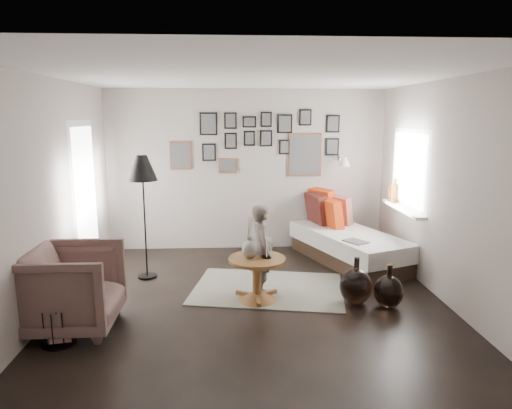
{
  "coord_description": "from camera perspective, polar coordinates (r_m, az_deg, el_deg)",
  "views": [
    {
      "loc": [
        -0.26,
        -5.0,
        2.17
      ],
      "look_at": [
        0.05,
        0.5,
        1.1
      ],
      "focal_mm": 32.0,
      "sensor_mm": 36.0,
      "label": 1
    }
  ],
  "objects": [
    {
      "name": "ground",
      "position": [
        5.46,
        -0.23,
        -12.44
      ],
      "size": [
        4.8,
        4.8,
        0.0
      ],
      "primitive_type": "plane",
      "color": "black",
      "rests_on": "ground"
    },
    {
      "name": "wall_back",
      "position": [
        7.46,
        -1.22,
        4.28
      ],
      "size": [
        4.5,
        0.0,
        4.5
      ],
      "primitive_type": "plane",
      "rotation": [
        1.57,
        0.0,
        0.0
      ],
      "color": "#A4988F",
      "rests_on": "ground"
    },
    {
      "name": "wall_front",
      "position": [
        2.75,
        2.41,
        -7.4
      ],
      "size": [
        4.5,
        0.0,
        4.5
      ],
      "primitive_type": "plane",
      "rotation": [
        -1.57,
        0.0,
        0.0
      ],
      "color": "#A4988F",
      "rests_on": "ground"
    },
    {
      "name": "wall_left",
      "position": [
        5.45,
        -24.59,
        0.8
      ],
      "size": [
        0.0,
        4.8,
        4.8
      ],
      "primitive_type": "plane",
      "rotation": [
        1.57,
        0.0,
        1.57
      ],
      "color": "#A4988F",
      "rests_on": "ground"
    },
    {
      "name": "wall_right",
      "position": [
        5.66,
        23.13,
        1.27
      ],
      "size": [
        0.0,
        4.8,
        4.8
      ],
      "primitive_type": "plane",
      "rotation": [
        1.57,
        0.0,
        -1.57
      ],
      "color": "#A4988F",
      "rests_on": "ground"
    },
    {
      "name": "ceiling",
      "position": [
        5.03,
        -0.25,
        15.9
      ],
      "size": [
        4.8,
        4.8,
        0.0
      ],
      "primitive_type": "plane",
      "rotation": [
        3.14,
        0.0,
        0.0
      ],
      "color": "white",
      "rests_on": "wall_back"
    },
    {
      "name": "door_left",
      "position": [
        6.6,
        -20.58,
        0.51
      ],
      "size": [
        0.0,
        2.14,
        2.14
      ],
      "color": "white",
      "rests_on": "wall_left"
    },
    {
      "name": "window_right",
      "position": [
        6.91,
        17.47,
        0.15
      ],
      "size": [
        0.15,
        1.32,
        1.3
      ],
      "color": "white",
      "rests_on": "wall_right"
    },
    {
      "name": "gallery_wall",
      "position": [
        7.42,
        1.01,
        7.68
      ],
      "size": [
        2.74,
        0.03,
        1.08
      ],
      "color": "brown",
      "rests_on": "wall_back"
    },
    {
      "name": "wall_sconce",
      "position": [
        7.4,
        11.0,
        5.3
      ],
      "size": [
        0.18,
        0.36,
        0.16
      ],
      "color": "white",
      "rests_on": "wall_back"
    },
    {
      "name": "rug",
      "position": [
        5.93,
        1.53,
        -10.43
      ],
      "size": [
        2.08,
        1.63,
        0.01
      ],
      "primitive_type": "cube",
      "rotation": [
        0.0,
        0.0,
        -0.18
      ],
      "color": "beige",
      "rests_on": "ground"
    },
    {
      "name": "pedestal_table",
      "position": [
        5.48,
        0.14,
        -9.54
      ],
      "size": [
        0.68,
        0.68,
        0.53
      ],
      "rotation": [
        0.0,
        0.0,
        0.28
      ],
      "color": "brown",
      "rests_on": "ground"
    },
    {
      "name": "vase",
      "position": [
        5.36,
        -0.73,
        -5.12
      ],
      "size": [
        0.19,
        0.19,
        0.48
      ],
      "color": "black",
      "rests_on": "pedestal_table"
    },
    {
      "name": "candles",
      "position": [
        5.36,
        1.32,
        -5.42
      ],
      "size": [
        0.12,
        0.12,
        0.25
      ],
      "color": "black",
      "rests_on": "pedestal_table"
    },
    {
      "name": "daybed",
      "position": [
        7.09,
        11.29,
        -4.42
      ],
      "size": [
        1.58,
        2.23,
        1.02
      ],
      "rotation": [
        0.0,
        0.0,
        0.38
      ],
      "color": "black",
      "rests_on": "ground"
    },
    {
      "name": "magazine_on_daybed",
      "position": [
        6.44,
        12.36,
        -4.53
      ],
      "size": [
        0.36,
        0.39,
        0.02
      ],
      "primitive_type": "cube",
      "rotation": [
        0.0,
        0.0,
        0.55
      ],
      "color": "black",
      "rests_on": "daybed"
    },
    {
      "name": "armchair",
      "position": [
        5.12,
        -22.13,
        -9.66
      ],
      "size": [
        0.96,
        0.94,
        0.87
      ],
      "primitive_type": "imported",
      "rotation": [
        0.0,
        0.0,
        1.58
      ],
      "color": "brown",
      "rests_on": "ground"
    },
    {
      "name": "armchair_cushion",
      "position": [
        5.14,
        -21.67,
        -9.02
      ],
      "size": [
        0.41,
        0.42,
        0.18
      ],
      "primitive_type": "cube",
      "rotation": [
        -0.21,
        0.0,
        -0.03
      ],
      "color": "silver",
      "rests_on": "armchair"
    },
    {
      "name": "floor_lamp",
      "position": [
        6.17,
        -14.01,
        3.88
      ],
      "size": [
        0.39,
        0.39,
        1.67
      ],
      "rotation": [
        0.0,
        0.0,
        -0.16
      ],
      "color": "black",
      "rests_on": "ground"
    },
    {
      "name": "magazine_basket",
      "position": [
        4.92,
        -23.51,
        -13.78
      ],
      "size": [
        0.37,
        0.37,
        0.37
      ],
      "rotation": [
        0.0,
        0.0,
        0.33
      ],
      "color": "black",
      "rests_on": "ground"
    },
    {
      "name": "demijohn_large",
      "position": [
        5.53,
        12.37,
        -9.94
      ],
      "size": [
        0.38,
        0.38,
        0.57
      ],
      "color": "black",
      "rests_on": "ground"
    },
    {
      "name": "demijohn_small",
      "position": [
        5.53,
        16.25,
        -10.39
      ],
      "size": [
        0.33,
        0.33,
        0.52
      ],
      "color": "black",
      "rests_on": "ground"
    },
    {
      "name": "child",
      "position": [
        5.55,
        0.73,
        -5.79
      ],
      "size": [
        0.34,
        0.46,
        1.13
      ],
      "primitive_type": "imported",
      "rotation": [
        0.0,
        0.0,
        1.75
      ],
      "color": "#5E514A",
      "rests_on": "ground"
    }
  ]
}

